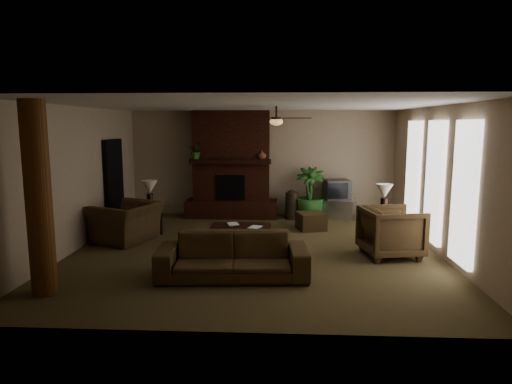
# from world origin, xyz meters

# --- Properties ---
(room_shell) EXTENTS (7.00, 7.00, 7.00)m
(room_shell) POSITION_xyz_m (0.00, 0.00, 1.40)
(room_shell) COLOR brown
(room_shell) RESTS_ON ground
(fireplace) EXTENTS (2.40, 0.70, 2.80)m
(fireplace) POSITION_xyz_m (-0.80, 3.22, 1.16)
(fireplace) COLOR #421C11
(fireplace) RESTS_ON ground
(windows) EXTENTS (0.08, 3.65, 2.35)m
(windows) POSITION_xyz_m (3.45, 0.20, 1.35)
(windows) COLOR white
(windows) RESTS_ON ground
(log_column) EXTENTS (0.36, 0.36, 2.80)m
(log_column) POSITION_xyz_m (-2.95, -2.40, 1.40)
(log_column) COLOR brown
(log_column) RESTS_ON ground
(doorway) EXTENTS (0.10, 1.00, 2.10)m
(doorway) POSITION_xyz_m (-3.44, 1.80, 1.05)
(doorway) COLOR black
(doorway) RESTS_ON ground
(ceiling_fan) EXTENTS (1.35, 1.35, 0.37)m
(ceiling_fan) POSITION_xyz_m (0.40, 0.30, 2.53)
(ceiling_fan) COLOR black
(ceiling_fan) RESTS_ON ceiling
(sofa) EXTENTS (2.45, 0.86, 0.94)m
(sofa) POSITION_xyz_m (-0.27, -1.55, 0.47)
(sofa) COLOR #48351F
(sofa) RESTS_ON ground
(armchair_left) EXTENTS (1.20, 1.45, 1.09)m
(armchair_left) POSITION_xyz_m (-2.73, 0.57, 0.54)
(armchair_left) COLOR #48351F
(armchair_left) RESTS_ON ground
(armchair_right) EXTENTS (1.10, 1.15, 1.03)m
(armchair_right) POSITION_xyz_m (2.56, -0.25, 0.51)
(armchair_right) COLOR #48351F
(armchair_right) RESTS_ON ground
(coffee_table) EXTENTS (1.20, 0.70, 0.43)m
(coffee_table) POSITION_xyz_m (-0.30, 0.25, 0.37)
(coffee_table) COLOR black
(coffee_table) RESTS_ON ground
(ottoman) EXTENTS (0.74, 0.74, 0.40)m
(ottoman) POSITION_xyz_m (1.22, 1.83, 0.20)
(ottoman) COLOR #48351F
(ottoman) RESTS_ON ground
(tv_stand) EXTENTS (0.98, 0.79, 0.50)m
(tv_stand) POSITION_xyz_m (2.03, 3.15, 0.25)
(tv_stand) COLOR silver
(tv_stand) RESTS_ON ground
(tv) EXTENTS (0.74, 0.64, 0.52)m
(tv) POSITION_xyz_m (1.97, 3.14, 0.76)
(tv) COLOR #3B3B3E
(tv) RESTS_ON tv_stand
(floor_vase) EXTENTS (0.34, 0.34, 0.77)m
(floor_vase) POSITION_xyz_m (0.80, 2.98, 0.43)
(floor_vase) COLOR #32281C
(floor_vase) RESTS_ON ground
(floor_plant) EXTENTS (0.86, 1.40, 0.75)m
(floor_plant) POSITION_xyz_m (1.25, 3.01, 0.38)
(floor_plant) COLOR #2C6026
(floor_plant) RESTS_ON ground
(side_table_left) EXTENTS (0.63, 0.63, 0.55)m
(side_table_left) POSITION_xyz_m (-2.45, 1.31, 0.28)
(side_table_left) COLOR black
(side_table_left) RESTS_ON ground
(lamp_left) EXTENTS (0.46, 0.46, 0.65)m
(lamp_left) POSITION_xyz_m (-2.45, 1.34, 1.00)
(lamp_left) COLOR black
(lamp_left) RESTS_ON side_table_left
(side_table_right) EXTENTS (0.54, 0.54, 0.55)m
(side_table_right) POSITION_xyz_m (2.74, 1.00, 0.28)
(side_table_right) COLOR black
(side_table_right) RESTS_ON ground
(lamp_right) EXTENTS (0.45, 0.45, 0.65)m
(lamp_right) POSITION_xyz_m (2.69, 0.99, 1.00)
(lamp_right) COLOR black
(lamp_right) RESTS_ON side_table_right
(mantel_plant) EXTENTS (0.50, 0.52, 0.33)m
(mantel_plant) POSITION_xyz_m (-1.68, 2.94, 1.72)
(mantel_plant) COLOR #2C6026
(mantel_plant) RESTS_ON fireplace
(mantel_vase) EXTENTS (0.23, 0.24, 0.22)m
(mantel_vase) POSITION_xyz_m (0.02, 3.00, 1.67)
(mantel_vase) COLOR brown
(mantel_vase) RESTS_ON fireplace
(book_a) EXTENTS (0.21, 0.09, 0.29)m
(book_a) POSITION_xyz_m (-0.57, 0.31, 0.57)
(book_a) COLOR #999999
(book_a) RESTS_ON coffee_table
(book_b) EXTENTS (0.21, 0.10, 0.29)m
(book_b) POSITION_xyz_m (-0.11, 0.13, 0.58)
(book_b) COLOR #999999
(book_b) RESTS_ON coffee_table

